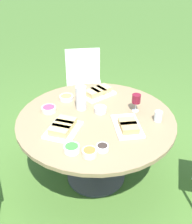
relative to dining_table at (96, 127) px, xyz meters
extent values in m
plane|color=#446B2B|center=(0.00, 0.00, -0.61)|extent=(40.00, 40.00, 0.00)
cylinder|color=#4C4C51|center=(0.00, 0.00, -0.60)|extent=(0.58, 0.58, 0.02)
cylinder|color=#4C4C51|center=(0.00, 0.00, -0.26)|extent=(0.11, 0.11, 0.65)
cylinder|color=#8C7251|center=(0.00, 0.00, 0.08)|extent=(1.41, 1.41, 0.03)
cube|color=white|center=(-1.08, -0.30, -0.16)|extent=(0.52, 0.54, 0.04)
cube|color=white|center=(-1.27, -0.35, 0.07)|extent=(0.15, 0.43, 0.42)
cylinder|color=white|center=(-0.85, -0.44, -0.39)|extent=(0.03, 0.03, 0.43)
cylinder|color=white|center=(-0.96, -0.06, -0.39)|extent=(0.03, 0.03, 0.43)
cylinder|color=white|center=(-1.21, -0.54, -0.39)|extent=(0.03, 0.03, 0.43)
cylinder|color=white|center=(-1.31, -0.16, -0.39)|extent=(0.03, 0.03, 0.43)
cylinder|color=silver|center=(-0.14, -0.16, 0.21)|extent=(0.10, 0.10, 0.23)
cone|color=silver|center=(-0.09, -0.16, 0.31)|extent=(0.02, 0.02, 0.03)
cylinder|color=silver|center=(-0.17, 0.34, 0.10)|extent=(0.06, 0.06, 0.01)
cylinder|color=silver|center=(-0.17, 0.34, 0.15)|extent=(0.01, 0.01, 0.08)
cylinder|color=maroon|center=(-0.17, 0.34, 0.23)|extent=(0.08, 0.08, 0.08)
cube|color=white|center=(0.11, 0.28, 0.11)|extent=(0.40, 0.30, 0.02)
cube|color=tan|center=(0.18, 0.30, 0.14)|extent=(0.16, 0.17, 0.05)
cube|color=tan|center=(0.11, 0.28, 0.14)|extent=(0.16, 0.17, 0.05)
cube|color=white|center=(0.24, -0.24, 0.11)|extent=(0.35, 0.29, 0.02)
cube|color=tan|center=(0.17, -0.23, 0.15)|extent=(0.13, 0.17, 0.06)
cube|color=tan|center=(0.24, -0.24, 0.15)|extent=(0.13, 0.17, 0.06)
cube|color=tan|center=(0.31, -0.25, 0.15)|extent=(0.13, 0.17, 0.06)
cube|color=white|center=(-0.42, -0.04, 0.11)|extent=(0.38, 0.37, 0.02)
cube|color=tan|center=(-0.48, 0.01, 0.15)|extent=(0.17, 0.17, 0.05)
cube|color=tan|center=(-0.42, -0.04, 0.15)|extent=(0.17, 0.17, 0.05)
cube|color=tan|center=(-0.37, -0.09, 0.15)|extent=(0.17, 0.17, 0.05)
cylinder|color=silver|center=(-0.29, -0.34, 0.12)|extent=(0.14, 0.14, 0.04)
cylinder|color=#E0C147|center=(-0.29, -0.34, 0.13)|extent=(0.11, 0.11, 0.02)
cylinder|color=white|center=(0.48, -0.11, 0.12)|extent=(0.12, 0.12, 0.05)
cylinder|color=#387533|center=(0.48, -0.11, 0.14)|extent=(0.10, 0.10, 0.02)
cylinder|color=white|center=(0.44, 0.11, 0.12)|extent=(0.09, 0.09, 0.04)
cylinder|color=#2D231E|center=(0.44, 0.11, 0.13)|extent=(0.08, 0.08, 0.02)
cylinder|color=beige|center=(-0.05, -0.45, 0.12)|extent=(0.13, 0.13, 0.05)
cylinder|color=#D6385B|center=(-0.05, -0.45, 0.14)|extent=(0.11, 0.11, 0.02)
cylinder|color=silver|center=(-0.10, 0.03, 0.13)|extent=(0.11, 0.11, 0.05)
cylinder|color=silver|center=(-0.10, 0.03, 0.14)|extent=(0.09, 0.09, 0.02)
cylinder|color=beige|center=(0.51, 0.02, 0.12)|extent=(0.11, 0.11, 0.05)
cylinder|color=#CC662D|center=(0.51, 0.02, 0.14)|extent=(0.09, 0.09, 0.02)
cylinder|color=silver|center=(-0.03, 0.54, 0.15)|extent=(0.07, 0.07, 0.09)
camera|label=1|loc=(2.08, 0.29, 1.46)|focal=45.00mm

